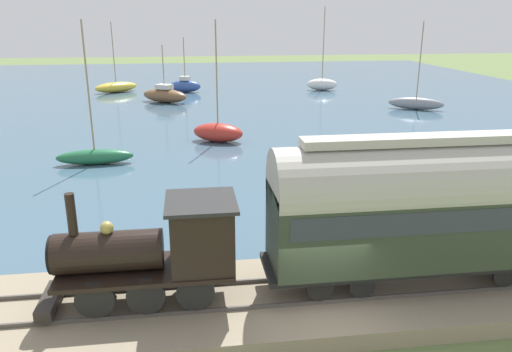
{
  "coord_description": "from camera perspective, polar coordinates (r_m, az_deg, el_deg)",
  "views": [
    {
      "loc": [
        -11.42,
        3.41,
        8.27
      ],
      "look_at": [
        7.92,
        0.76,
        2.01
      ],
      "focal_mm": 35.0,
      "sensor_mm": 36.0,
      "label": 1
    }
  ],
  "objects": [
    {
      "name": "rowboat_off_pier",
      "position": [
        25.64,
        9.8,
        -0.91
      ],
      "size": [
        2.9,
        2.68,
        0.32
      ],
      "rotation": [
        0.0,
        0.0,
        0.86
      ],
      "color": "beige",
      "rests_on": "harbor_water"
    },
    {
      "name": "rowboat_near_shore",
      "position": [
        26.08,
        18.51,
        -1.19
      ],
      "size": [
        1.16,
        2.17,
        0.38
      ],
      "rotation": [
        0.0,
        0.0,
        -0.1
      ],
      "color": "silver",
      "rests_on": "harbor_water"
    },
    {
      "name": "sailboat_yellow",
      "position": [
        59.79,
        -15.69,
        9.78
      ],
      "size": [
        4.23,
        5.21,
        7.7
      ],
      "rotation": [
        0.0,
        0.0,
        0.57
      ],
      "color": "gold",
      "rests_on": "harbor_water"
    },
    {
      "name": "sailboat_blue",
      "position": [
        58.33,
        -8.09,
        10.2
      ],
      "size": [
        2.44,
        3.87,
        6.05
      ],
      "rotation": [
        0.0,
        0.0,
        -0.32
      ],
      "color": "#335199",
      "rests_on": "harbor_water"
    },
    {
      "name": "ground_plane",
      "position": [
        14.51,
        7.58,
        -17.15
      ],
      "size": [
        200.0,
        200.0,
        0.0
      ],
      "primitive_type": "plane",
      "color": "#607542"
    },
    {
      "name": "steam_locomotive",
      "position": [
        14.03,
        -10.91,
        -7.89
      ],
      "size": [
        2.02,
        5.38,
        3.26
      ],
      "color": "black",
      "rests_on": "rail_embankment"
    },
    {
      "name": "sailboat_brown",
      "position": [
        51.45,
        -10.39,
        9.09
      ],
      "size": [
        4.38,
        5.25,
        5.6
      ],
      "rotation": [
        0.0,
        0.0,
        -0.6
      ],
      "color": "brown",
      "rests_on": "harbor_water"
    },
    {
      "name": "sailboat_green",
      "position": [
        30.59,
        -17.93,
        2.23
      ],
      "size": [
        1.23,
        4.44,
        8.11
      ],
      "rotation": [
        0.0,
        0.0,
        0.04
      ],
      "color": "#236B42",
      "rests_on": "harbor_water"
    },
    {
      "name": "sailboat_white",
      "position": [
        59.71,
        7.55,
        10.39
      ],
      "size": [
        2.26,
        3.79,
        9.33
      ],
      "rotation": [
        0.0,
        0.0,
        -0.24
      ],
      "color": "white",
      "rests_on": "harbor_water"
    },
    {
      "name": "rail_embankment",
      "position": [
        15.36,
        6.39,
        -13.76
      ],
      "size": [
        4.5,
        56.0,
        0.65
      ],
      "color": "gray",
      "rests_on": "ground"
    },
    {
      "name": "sailboat_gray",
      "position": [
        49.0,
        17.81,
        7.95
      ],
      "size": [
        3.33,
        4.87,
        7.84
      ],
      "rotation": [
        0.0,
        0.0,
        -0.5
      ],
      "color": "gray",
      "rests_on": "harbor_water"
    },
    {
      "name": "passenger_coach",
      "position": [
        15.28,
        19.38,
        -2.95
      ],
      "size": [
        2.3,
        9.72,
        4.5
      ],
      "color": "black",
      "rests_on": "rail_embankment"
    },
    {
      "name": "sailboat_red",
      "position": [
        34.54,
        -4.37,
        5.04
      ],
      "size": [
        3.08,
        3.96,
        8.08
      ],
      "rotation": [
        0.0,
        0.0,
        -0.45
      ],
      "color": "#B72D23",
      "rests_on": "harbor_water"
    },
    {
      "name": "harbor_water",
      "position": [
        55.92,
        -4.29,
        9.24
      ],
      "size": [
        80.0,
        80.0,
        0.01
      ],
      "color": "#426075",
      "rests_on": "ground"
    }
  ]
}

